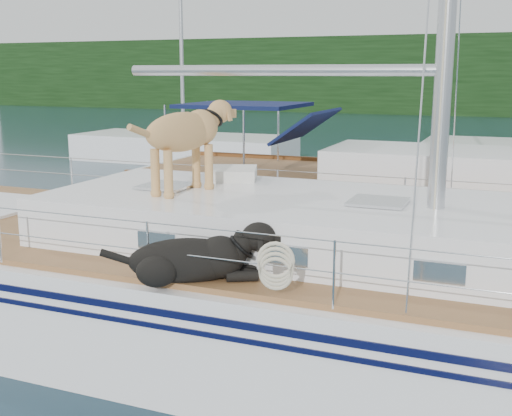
% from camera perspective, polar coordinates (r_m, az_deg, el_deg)
% --- Properties ---
extents(ground, '(120.00, 120.00, 0.00)m').
position_cam_1_polar(ground, '(8.16, -3.85, -11.05)').
color(ground, '#0E262B').
rests_on(ground, ground).
extents(tree_line, '(90.00, 3.00, 6.00)m').
position_cam_1_polar(tree_line, '(51.84, 18.89, 11.11)').
color(tree_line, black).
rests_on(tree_line, ground).
extents(shore_bank, '(92.00, 1.00, 1.20)m').
position_cam_1_polar(shore_bank, '(53.10, 18.80, 8.53)').
color(shore_bank, '#595147').
rests_on(shore_bank, ground).
extents(main_sailboat, '(12.00, 4.06, 14.01)m').
position_cam_1_polar(main_sailboat, '(7.88, -3.36, -6.58)').
color(main_sailboat, white).
rests_on(main_sailboat, ground).
extents(neighbor_sailboat, '(11.00, 3.50, 13.30)m').
position_cam_1_polar(neighbor_sailboat, '(13.27, 12.30, 0.55)').
color(neighbor_sailboat, white).
rests_on(neighbor_sailboat, ground).
extents(bg_boat_west, '(8.00, 3.00, 11.65)m').
position_cam_1_polar(bg_boat_west, '(23.79, -6.43, 5.26)').
color(bg_boat_west, white).
rests_on(bg_boat_west, ground).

